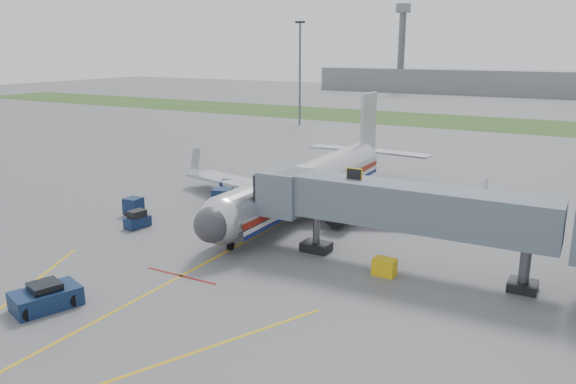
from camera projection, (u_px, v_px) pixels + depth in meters
The scene contains 16 objects.
ground at pixel (215, 258), 42.28m from camera, with size 400.00×400.00×0.00m, color #565659.
grass_strip at pixel (469, 122), 118.40m from camera, with size 300.00×25.00×0.01m, color #2D4C1E.
apron_markings at pixel (147, 294), 36.02m from camera, with size 21.52×50.00×0.01m.
airliner at pixel (308, 182), 54.51m from camera, with size 32.10×35.67×10.25m.
jet_bridge at pixel (405, 208), 39.33m from camera, with size 25.30×4.00×6.90m.
light_mast_left at pixel (300, 71), 112.93m from camera, with size 2.00×0.44×20.40m.
distant_terminal at pixel (490, 82), 189.78m from camera, with size 120.00×14.00×8.00m, color slate.
control_tower at pixel (402, 42), 196.36m from camera, with size 4.00×4.00×30.00m.
pushback_tug at pixel (46, 297), 34.03m from camera, with size 3.46×4.39×1.60m.
baggage_tug at pixel (137, 220), 49.23m from camera, with size 1.47×2.37×1.56m.
baggage_cart_a at pixel (223, 198), 55.11m from camera, with size 2.30×2.30×1.96m.
baggage_cart_b at pixel (229, 190), 58.46m from camera, with size 2.39×2.39×1.95m.
baggage_cart_c at pixel (134, 206), 52.97m from camera, with size 1.61×1.61×1.63m.
belt_loader at pixel (289, 199), 56.91m from camera, with size 1.26×3.81×1.85m.
ground_power_cart at pixel (384, 267), 38.89m from camera, with size 1.58×1.09×1.23m.
ramp_worker at pixel (220, 209), 52.20m from camera, with size 0.56×0.37×1.54m, color #93C917.
Camera 1 is at (24.10, -32.01, 15.37)m, focal length 35.00 mm.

